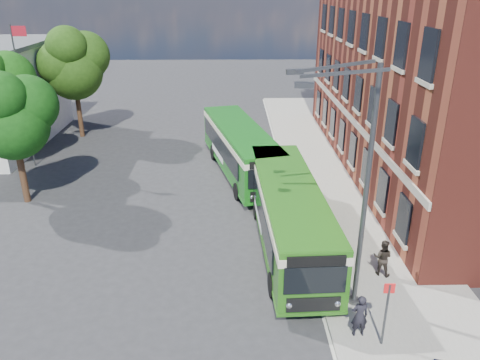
{
  "coord_description": "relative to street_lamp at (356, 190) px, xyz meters",
  "views": [
    {
      "loc": [
        0.67,
        -16.36,
        11.21
      ],
      "look_at": [
        1.04,
        5.05,
        2.2
      ],
      "focal_mm": 35.0,
      "sensor_mm": 36.0,
      "label": 1
    }
  ],
  "objects": [
    {
      "name": "pedestrian_a",
      "position": [
        0.07,
        -1.76,
        -3.85
      ],
      "size": [
        0.6,
        0.41,
        1.58
      ],
      "primitive_type": "imported",
      "rotation": [
        0.0,
        0.0,
        3.2
      ],
      "color": "black",
      "rests_on": "pavement"
    },
    {
      "name": "bus_front",
      "position": [
        -1.64,
        4.43,
        -2.96
      ],
      "size": [
        3.06,
        11.4,
        3.02
      ],
      "color": "#266416",
      "rests_on": "ground"
    },
    {
      "name": "bus_stop_sign",
      "position": [
        0.76,
        -2.2,
        -3.28
      ],
      "size": [
        0.35,
        0.08,
        2.52
      ],
      "color": "#3A3C3F",
      "rests_on": "ground"
    },
    {
      "name": "tree_right",
      "position": [
        -16.02,
        21.42,
        0.98
      ],
      "size": [
        5.04,
        4.79,
        8.5
      ],
      "color": "#392415",
      "rests_on": "ground"
    },
    {
      "name": "ground",
      "position": [
        -4.84,
        2.0,
        -4.79
      ],
      "size": [
        120.0,
        120.0,
        0.0
      ],
      "primitive_type": "plane",
      "color": "#2B2A2D",
      "rests_on": "ground"
    },
    {
      "name": "brick_office",
      "position": [
        9.16,
        14.0,
        2.18
      ],
      "size": [
        12.1,
        26.0,
        14.2
      ],
      "color": "maroon",
      "rests_on": "ground"
    },
    {
      "name": "street_lamp",
      "position": [
        0.0,
        0.0,
        0.0
      ],
      "size": [
        2.96,
        2.38,
        9.0
      ],
      "color": "#3A3C3F",
      "rests_on": "ground"
    },
    {
      "name": "pavement",
      "position": [
        2.16,
        10.0,
        -4.72
      ],
      "size": [
        6.0,
        48.0,
        0.15
      ],
      "primitive_type": "cube",
      "color": "gray",
      "rests_on": "ground"
    },
    {
      "name": "tree_left",
      "position": [
        -15.56,
        9.39,
        0.18
      ],
      "size": [
        4.34,
        4.13,
        7.33
      ],
      "color": "#392415",
      "rests_on": "ground"
    },
    {
      "name": "bus_rear",
      "position": [
        -3.65,
        13.47,
        -2.96
      ],
      "size": [
        5.13,
        11.7,
        3.02
      ],
      "color": "#166417",
      "rests_on": "ground"
    },
    {
      "name": "pedestrian_b",
      "position": [
        1.92,
        1.82,
        -3.85
      ],
      "size": [
        0.95,
        0.87,
        1.57
      ],
      "primitive_type": "imported",
      "rotation": [
        0.0,
        0.0,
        2.7
      ],
      "color": "black",
      "rests_on": "pavement"
    },
    {
      "name": "flagpole",
      "position": [
        -17.29,
        15.0,
        0.15
      ],
      "size": [
        0.95,
        0.1,
        9.0
      ],
      "color": "#3A3C3F",
      "rests_on": "ground"
    },
    {
      "name": "kerb_line",
      "position": [
        -0.89,
        10.0,
        -4.79
      ],
      "size": [
        0.12,
        48.0,
        0.01
      ],
      "primitive_type": "cube",
      "color": "beige",
      "rests_on": "ground"
    }
  ]
}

